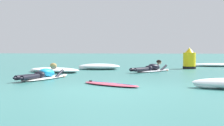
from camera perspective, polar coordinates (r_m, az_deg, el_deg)
name	(u,v)px	position (r m, az deg, el deg)	size (l,w,h in m)	color
ground_plane	(135,67)	(17.11, 4.14, -0.72)	(120.00, 120.00, 0.00)	#387A75
surfer_near	(44,75)	(10.23, -12.04, -2.11)	(1.12, 2.69, 0.53)	white
surfer_far	(152,69)	(13.50, 7.15, -0.99)	(1.84, 2.44, 0.54)	silver
drifting_surfboard	(110,84)	(8.27, -0.37, -3.80)	(1.78, 1.41, 0.16)	#E54C66
whitewater_front	(55,70)	(13.23, -10.24, -1.26)	(2.54, 1.84, 0.20)	white
whitewater_back	(99,67)	(14.94, -2.29, -0.67)	(2.01, 1.11, 0.28)	white
whitewater_far_band	(219,65)	(18.40, 18.70, -0.35)	(3.25, 1.08, 0.19)	white
channel_marker_buoy	(189,60)	(15.90, 13.69, 0.46)	(0.63, 0.63, 1.03)	yellow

